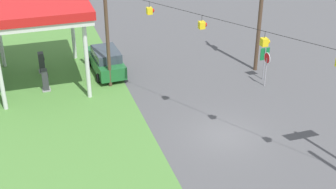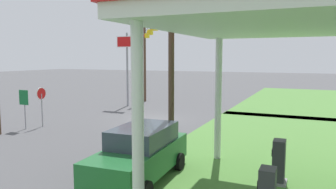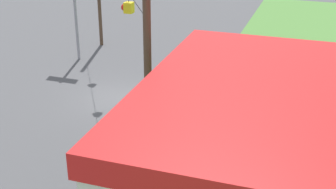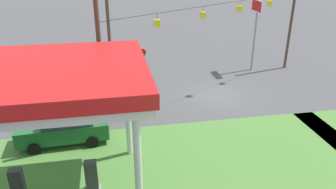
{
  "view_description": "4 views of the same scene",
  "coord_description": "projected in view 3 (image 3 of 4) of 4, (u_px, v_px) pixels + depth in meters",
  "views": [
    {
      "loc": [
        -20.77,
        10.15,
        14.58
      ],
      "look_at": [
        2.96,
        2.5,
        1.59
      ],
      "focal_mm": 50.0,
      "sensor_mm": 36.0,
      "label": 1
    },
    {
      "loc": [
        20.48,
        10.25,
        4.33
      ],
      "look_at": [
        5.0,
        3.4,
        2.43
      ],
      "focal_mm": 35.0,
      "sensor_mm": 36.0,
      "label": 2
    },
    {
      "loc": [
        20.86,
        9.89,
        10.25
      ],
      "look_at": [
        3.01,
        3.88,
        2.0
      ],
      "focal_mm": 50.0,
      "sensor_mm": 36.0,
      "label": 3
    },
    {
      "loc": [
        7.82,
        21.72,
        10.03
      ],
      "look_at": [
        4.27,
        2.63,
        1.52
      ],
      "focal_mm": 35.0,
      "sensor_mm": 36.0,
      "label": 4
    }
  ],
  "objects": [
    {
      "name": "gas_station_canopy",
      "position": [
        284.0,
        110.0,
        11.0
      ],
      "size": [
        8.34,
        6.75,
        6.04
      ],
      "color": "silver",
      "rests_on": "ground"
    },
    {
      "name": "ground_plane",
      "position": [
        118.0,
        98.0,
        25.12
      ],
      "size": [
        160.0,
        160.0,
        0.0
      ],
      "primitive_type": "plane",
      "color": "#4C4C4F"
    },
    {
      "name": "signal_span_gantry",
      "position": [
        113.0,
        11.0,
        23.22
      ],
      "size": [
        16.83,
        10.24,
        8.7
      ],
      "color": "#4C3828",
      "rests_on": "ground"
    }
  ]
}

